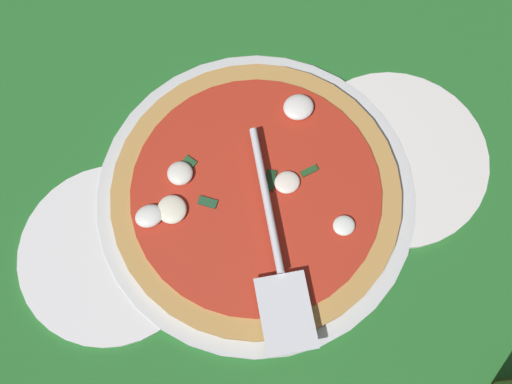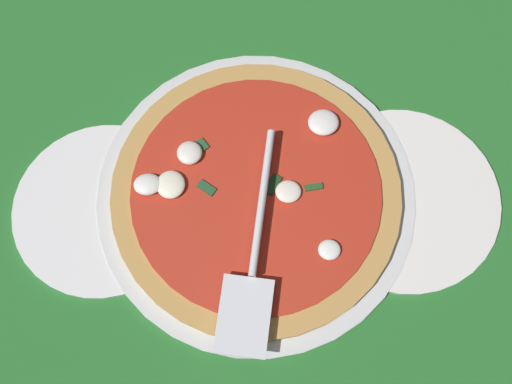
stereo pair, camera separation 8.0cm
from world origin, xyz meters
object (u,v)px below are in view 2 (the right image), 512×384
object	(u,v)px
dinner_plate_left	(403,198)
dinner_plate_right	(104,209)
pizza	(255,192)
pizza_server	(252,254)

from	to	relation	value
dinner_plate_left	dinner_plate_right	size ratio (longest dim) A/B	1.08
pizza	pizza_server	distance (cm)	9.26
pizza	pizza_server	bearing A→B (deg)	83.36
pizza_server	dinner_plate_left	bearing A→B (deg)	120.36
dinner_plate_right	pizza_server	distance (cm)	21.31
dinner_plate_left	pizza_server	world-z (taller)	pizza_server
dinner_plate_right	dinner_plate_left	bearing A→B (deg)	177.49
pizza_server	dinner_plate_right	bearing A→B (deg)	-102.23
dinner_plate_right	pizza_server	world-z (taller)	pizza_server
dinner_plate_left	dinner_plate_right	world-z (taller)	same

